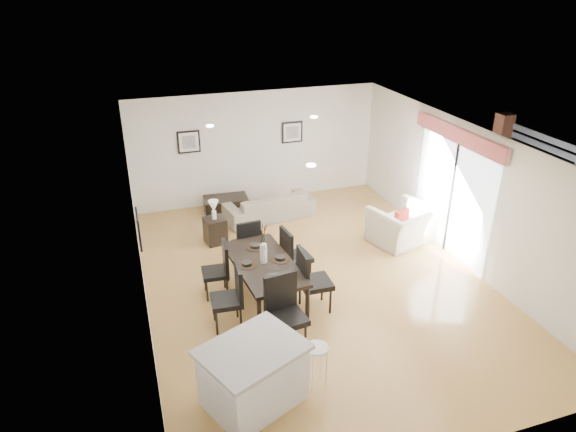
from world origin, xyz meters
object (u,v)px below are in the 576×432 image
object	(u,v)px
dining_chair_enear	(310,277)
side_table	(215,231)
dining_chair_head	(284,307)
dining_chair_wfar	(220,267)
dining_chair_foot	(247,242)
coffee_table	(226,206)
bar_stool	(317,353)
armchair	(402,225)
kitchen_island	(253,375)
sofa	(269,206)
dining_table	(264,266)
dining_chair_efar	(292,253)
dining_chair_wnear	(232,294)

from	to	relation	value
dining_chair_enear	side_table	world-z (taller)	dining_chair_enear
dining_chair_head	dining_chair_wfar	bearing A→B (deg)	104.47
dining_chair_wfar	dining_chair_foot	distance (m)	0.97
coffee_table	bar_stool	world-z (taller)	bar_stool
armchair	kitchen_island	xyz separation A→B (m)	(-4.09, -3.33, 0.06)
coffee_table	bar_stool	xyz separation A→B (m)	(-0.00, -5.89, 0.38)
sofa	dining_table	distance (m)	3.38
sofa	bar_stool	size ratio (longest dim) A/B	3.03
side_table	bar_stool	world-z (taller)	bar_stool
dining_chair_wfar	dining_chair_head	bearing A→B (deg)	26.07
sofa	dining_chair_enear	bearing A→B (deg)	75.22
coffee_table	kitchen_island	bearing A→B (deg)	-94.87
dining_chair_foot	kitchen_island	distance (m)	3.42
dining_chair_wfar	dining_chair_enear	distance (m)	1.61
dining_chair_enear	dining_chair_efar	bearing A→B (deg)	1.28
dining_chair_efar	side_table	bearing A→B (deg)	22.04
dining_chair_foot	dining_chair_head	bearing A→B (deg)	85.82
dining_table	dining_chair_head	xyz separation A→B (m)	(-0.01, -1.15, -0.05)
dining_chair_head	dining_chair_foot	distance (m)	2.32
dining_table	bar_stool	distance (m)	2.17
dining_chair_wfar	dining_chair_efar	size ratio (longest dim) A/B	0.93
armchair	bar_stool	distance (m)	4.63
sofa	dining_chair_wnear	bearing A→B (deg)	56.43
side_table	bar_stool	bearing A→B (deg)	-83.59
sofa	kitchen_island	bearing A→B (deg)	62.65
coffee_table	kitchen_island	size ratio (longest dim) A/B	0.65
sofa	dining_chair_foot	xyz separation A→B (m)	(-1.02, -2.04, 0.28)
dining_chair_wfar	kitchen_island	xyz separation A→B (m)	(-0.09, -2.63, -0.11)
dining_chair_efar	kitchen_island	size ratio (longest dim) A/B	0.69
dining_chair_head	kitchen_island	distance (m)	1.27
dining_chair_enear	dining_chair_efar	size ratio (longest dim) A/B	1.07
dining_chair_wfar	armchair	bearing A→B (deg)	104.09
armchair	dining_chair_wfar	world-z (taller)	dining_chair_wfar
dining_chair_wfar	bar_stool	xyz separation A→B (m)	(0.79, -2.63, 0.03)
dining_chair_wfar	dining_table	bearing A→B (deg)	59.23
bar_stool	kitchen_island	bearing A→B (deg)	180.00
coffee_table	kitchen_island	distance (m)	5.96
armchair	dining_chair_wfar	xyz separation A→B (m)	(-3.99, -0.70, 0.16)
dining_chair_wnear	dining_chair_efar	bearing A→B (deg)	129.80
dining_chair_enear	dining_chair_foot	distance (m)	1.75
kitchen_island	dining_chair_efar	bearing A→B (deg)	37.97
dining_table	armchair	bearing A→B (deg)	14.69
armchair	dining_chair_head	xyz separation A→B (m)	(-3.34, -2.32, 0.26)
armchair	side_table	world-z (taller)	armchair
dining_chair_efar	bar_stool	world-z (taller)	dining_chair_efar
dining_chair_head	side_table	distance (m)	3.58
dining_chair_efar	coffee_table	distance (m)	3.33
dining_chair_foot	side_table	distance (m)	1.32
armchair	dining_chair_efar	size ratio (longest dim) A/B	1.14
dining_chair_wfar	dining_chair_efar	world-z (taller)	dining_chair_efar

